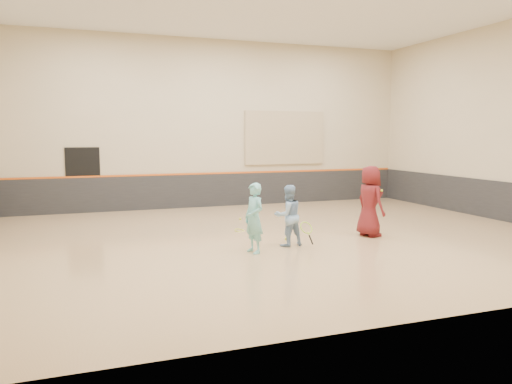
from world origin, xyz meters
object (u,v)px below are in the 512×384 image
object	(u,v)px
young_man	(370,201)
spare_racket	(240,228)
girl	(254,218)
instructor	(288,216)

from	to	relation	value
young_man	spare_racket	xyz separation A→B (m)	(-2.97, 1.77, -0.84)
young_man	spare_racket	world-z (taller)	young_man
girl	spare_racket	world-z (taller)	girl
girl	spare_racket	distance (m)	2.63
spare_racket	girl	bearing A→B (deg)	-100.55
girl	young_man	world-z (taller)	young_man
girl	spare_racket	size ratio (longest dim) A/B	2.45
spare_racket	young_man	bearing A→B (deg)	-30.78
instructor	young_man	world-z (taller)	young_man
girl	instructor	world-z (taller)	girl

